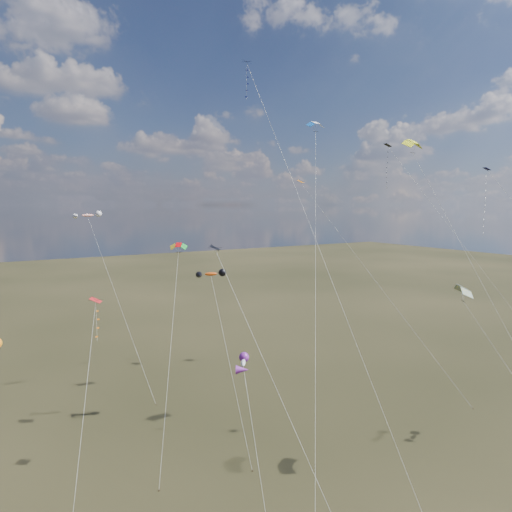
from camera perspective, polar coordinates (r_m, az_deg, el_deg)
ground at (r=46.31m, az=12.88°, el=-26.41°), size 400.00×400.00×0.00m
diamond_black_high at (r=72.33m, az=17.23°, el=9.27°), size 16.28×20.93×34.12m
diamond_navy_tall at (r=55.58m, az=0.29°, el=18.04°), size 1.18×28.60×42.25m
diamond_black_mid at (r=39.10m, az=-1.61°, el=-7.01°), size 3.85×15.92×21.36m
diamond_red_low at (r=46.13m, az=-19.44°, el=-8.42°), size 5.14×10.34×16.23m
diamond_navy_right at (r=52.10m, az=27.93°, el=4.54°), size 11.75×20.02×28.75m
diamond_orange_center at (r=65.32m, az=11.06°, el=1.97°), size 10.50×23.54×28.69m
parafoil_yellow at (r=52.86m, az=19.11°, el=13.23°), size 2.79×21.18×32.42m
parafoil_blue_white at (r=60.69m, az=7.48°, el=15.97°), size 18.80×23.60×35.99m
parafoil_striped at (r=45.11m, az=24.58°, el=-3.68°), size 7.33×11.21×18.28m
parafoil_tricolor at (r=50.20m, az=-9.69°, el=1.20°), size 7.31×11.17×21.17m
novelty_orange_black at (r=52.04m, az=-5.64°, el=-2.33°), size 3.08×12.69×17.69m
novelty_white_purple at (r=34.25m, az=-1.60°, el=-13.31°), size 2.61×8.78×13.87m
novelty_redwhite_stripe at (r=71.60m, az=-20.27°, el=4.72°), size 5.99×17.86×24.04m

